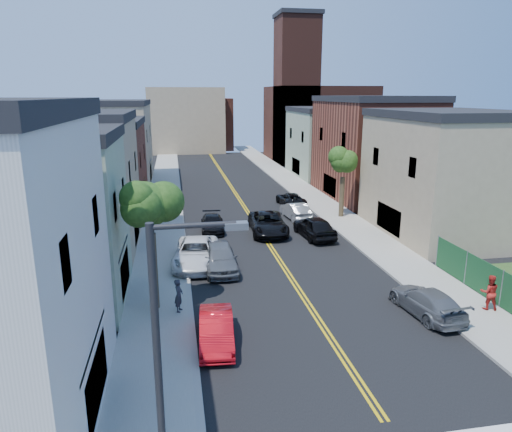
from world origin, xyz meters
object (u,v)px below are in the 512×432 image
black_suv_lane (268,223)px  grey_car_left (220,258)px  red_sedan (216,330)px  white_pickup (196,253)px  pedestrian_left (179,295)px  black_car_left (212,224)px  black_car_right (314,227)px  silver_car_right (296,211)px  grey_car_right (427,302)px  pedestrian_right (489,292)px  dark_car_right_far (291,199)px

black_suv_lane → grey_car_left: bearing=-118.0°
red_sedan → grey_car_left: 8.98m
white_pickup → red_sedan: bearing=-80.8°
grey_car_left → pedestrian_left: 6.25m
black_car_left → pedestrian_left: pedestrian_left is taller
white_pickup → black_car_left: 7.71m
pedestrian_left → black_car_left: bearing=4.5°
black_car_right → silver_car_right: size_ratio=1.12×
black_car_right → black_suv_lane: 3.72m
grey_car_right → pedestrian_right: 3.27m
red_sedan → dark_car_right_far: 27.10m
grey_car_right → black_car_right: bearing=-88.8°
white_pickup → grey_car_left: 1.91m
red_sedan → pedestrian_right: bearing=7.3°
grey_car_right → black_car_right: 13.64m
black_suv_lane → pedestrian_right: size_ratio=3.21×
white_pickup → grey_car_right: size_ratio=1.26×
red_sedan → white_pickup: bearing=96.2°
silver_car_right → black_car_left: bearing=13.5°
grey_car_left → pedestrian_right: bearing=-32.3°
grey_car_right → pedestrian_left: size_ratio=2.78×
pedestrian_left → black_car_right: bearing=-26.9°
white_pickup → grey_car_left: size_ratio=1.20×
white_pickup → silver_car_right: bearing=54.6°
red_sedan → silver_car_right: (8.93, 20.28, 0.04)m
red_sedan → black_car_right: (8.93, 14.58, 0.16)m
white_pickup → pedestrian_right: pedestrian_right is taller
grey_car_right → silver_car_right: silver_car_right is taller
grey_car_left → black_car_left: bearing=88.7°
black_car_left → silver_car_right: size_ratio=0.99×
black_suv_lane → pedestrian_right: bearing=-58.5°
silver_car_right → pedestrian_right: size_ratio=2.44×
red_sedan → black_car_left: red_sedan is taller
grey_car_left → black_suv_lane: 8.67m
black_car_right → pedestrian_left: (-10.50, -11.32, 0.15)m
grey_car_left → dark_car_right_far: 18.53m
black_car_left → grey_car_right: 19.03m
white_pickup → black_car_left: (1.70, 7.52, -0.18)m
grey_car_left → silver_car_right: size_ratio=1.10×
white_pickup → grey_car_left: bearing=-33.0°
grey_car_right → silver_car_right: bearing=-90.9°
black_car_left → silver_car_right: silver_car_right is taller
white_pickup → pedestrian_left: 6.98m
red_sedan → white_pickup: 10.15m
white_pickup → black_car_right: black_car_right is taller
black_car_left → grey_car_right: grey_car_right is taller
pedestrian_right → silver_car_right: bearing=-56.3°
red_sedan → pedestrian_right: size_ratio=2.29×
red_sedan → grey_car_right: red_sedan is taller
black_car_left → grey_car_right: bearing=-57.9°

